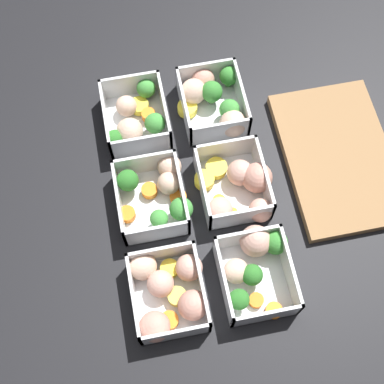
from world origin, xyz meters
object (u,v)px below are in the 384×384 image
container_near_center (157,193)px  container_far_center (239,187)px  container_near_left (136,118)px  container_near_right (168,293)px  container_far_right (255,265)px  container_far_left (213,100)px

container_near_center → container_far_center: (0.02, 0.14, -0.00)m
container_far_center → container_near_left: bearing=-138.2°
container_near_right → container_far_right: same height
container_near_right → container_far_right: size_ratio=1.03×
container_far_center → container_far_right: (0.14, -0.01, 0.00)m
container_near_left → container_near_center: (0.15, 0.01, 0.00)m
container_near_center → container_near_right: size_ratio=0.92×
container_near_center → container_far_left: 0.20m
container_near_left → container_far_left: 0.14m
container_far_left → container_near_center: bearing=-39.2°
container_far_right → container_near_left: bearing=-155.0°
container_far_left → container_far_center: bearing=2.1°
container_near_left → container_far_center: size_ratio=0.93×
container_far_right → container_far_left: bearing=179.8°
container_far_left → container_far_center: (0.17, 0.01, -0.00)m
container_near_center → container_far_right: 0.20m
container_near_center → container_far_center: size_ratio=0.97×
container_near_center → container_far_right: bearing=40.4°
container_near_right → container_near_center: bearing=176.1°
container_far_left → container_far_center: same height
container_near_right → container_far_center: 0.21m
container_near_left → container_near_right: (0.32, 0.00, 0.00)m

